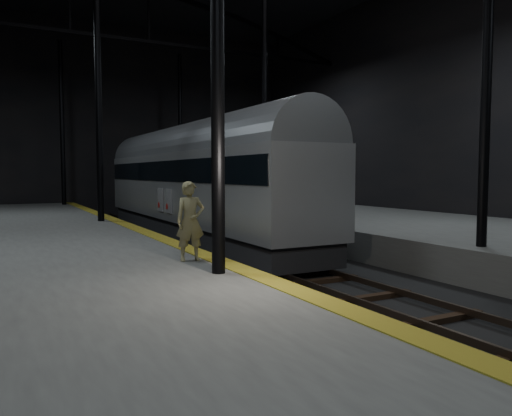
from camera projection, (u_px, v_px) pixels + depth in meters
ground at (281, 271)px, 15.09m from camera, size 44.00×44.00×0.00m
platform_left at (4, 279)px, 11.57m from camera, size 9.00×43.80×1.00m
platform_right at (455, 239)px, 18.54m from camera, size 9.00×43.80×1.00m
tactile_strip at (178, 245)px, 13.51m from camera, size 0.50×43.80×0.01m
track at (281, 268)px, 15.08m from camera, size 2.40×43.00×0.24m
train at (193, 177)px, 21.57m from camera, size 2.80×18.64×4.98m
woman at (190, 221)px, 11.04m from camera, size 0.68×0.48×1.77m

